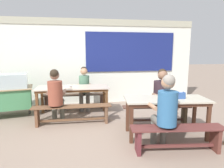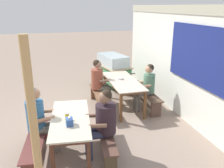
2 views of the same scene
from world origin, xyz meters
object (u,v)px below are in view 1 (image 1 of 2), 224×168
(tissue_box, at_px, (181,95))
(soup_bowl, at_px, (68,86))
(bench_far_front, at_px, (72,112))
(person_right_near_table, at_px, (162,94))
(dining_table_near, at_px, (166,103))
(condiment_jar, at_px, (171,96))
(food_cart, at_px, (3,93))
(person_near_front, at_px, (166,108))
(person_left_back_turned, at_px, (56,94))
(bench_far_back, at_px, (74,99))
(bench_near_front, at_px, (177,136))
(bench_near_back, at_px, (156,112))
(dining_table_far, at_px, (73,90))
(person_center_facing, at_px, (84,86))

(tissue_box, bearing_deg, soup_bowl, 144.89)
(bench_far_front, height_order, person_right_near_table, person_right_near_table)
(dining_table_near, relative_size, tissue_box, 11.26)
(tissue_box, bearing_deg, condiment_jar, -174.22)
(food_cart, xyz_separation_m, tissue_box, (3.83, -1.78, 0.19))
(person_right_near_table, distance_m, soup_bowl, 2.30)
(person_near_front, height_order, person_left_back_turned, person_near_front)
(bench_far_back, distance_m, food_cart, 1.83)
(bench_far_front, distance_m, soup_bowl, 0.76)
(bench_far_back, relative_size, person_near_front, 1.40)
(bench_far_back, distance_m, tissue_box, 3.07)
(bench_near_front, relative_size, food_cart, 0.88)
(dining_table_near, distance_m, person_left_back_turned, 2.39)
(bench_far_back, height_order, person_right_near_table, person_right_near_table)
(bench_far_back, xyz_separation_m, bench_far_front, (-0.01, -1.23, -0.01))
(bench_near_back, height_order, tissue_box, tissue_box)
(dining_table_far, relative_size, bench_far_back, 1.01)
(person_near_front, xyz_separation_m, soup_bowl, (-1.66, 2.04, 0.05))
(dining_table_near, xyz_separation_m, tissue_box, (0.27, -0.04, 0.14))
(dining_table_near, relative_size, bench_far_back, 0.91)
(dining_table_near, height_order, bench_far_back, dining_table_near)
(bench_far_front, relative_size, food_cart, 1.00)
(person_near_front, bearing_deg, bench_near_back, 74.26)
(bench_far_back, xyz_separation_m, bench_near_front, (1.73, -2.78, -0.01))
(bench_far_front, bearing_deg, tissue_box, -24.89)
(person_near_front, height_order, soup_bowl, person_near_front)
(food_cart, relative_size, tissue_box, 12.22)
(condiment_jar, bearing_deg, bench_far_back, 129.98)
(bench_near_front, height_order, person_center_facing, person_center_facing)
(dining_table_near, xyz_separation_m, bench_far_back, (-1.80, 2.16, -0.38))
(person_right_near_table, height_order, soup_bowl, person_right_near_table)
(person_right_near_table, xyz_separation_m, tissue_box, (0.11, -0.59, 0.09))
(dining_table_near, relative_size, condiment_jar, 12.77)
(bench_far_front, height_order, person_near_front, person_near_front)
(food_cart, distance_m, tissue_box, 4.23)
(bench_near_front, bearing_deg, food_cart, 145.91)
(bench_near_back, distance_m, soup_bowl, 2.24)
(person_right_near_table, relative_size, person_center_facing, 1.04)
(dining_table_far, bearing_deg, food_cart, 173.47)
(person_right_near_table, distance_m, person_left_back_turned, 2.38)
(food_cart, height_order, person_center_facing, person_center_facing)
(bench_near_front, xyz_separation_m, food_cart, (-3.49, 2.36, 0.34))
(bench_far_back, bearing_deg, person_near_front, -60.17)
(dining_table_far, xyz_separation_m, tissue_box, (2.08, -1.58, 0.14))
(bench_near_front, xyz_separation_m, tissue_box, (0.34, 0.58, 0.54))
(dining_table_near, distance_m, condiment_jar, 0.17)
(person_center_facing, height_order, condiment_jar, person_center_facing)
(person_near_front, bearing_deg, bench_near_front, -23.03)
(bench_far_front, xyz_separation_m, bench_near_front, (1.75, -1.54, -0.00))
(person_near_front, relative_size, person_center_facing, 1.06)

